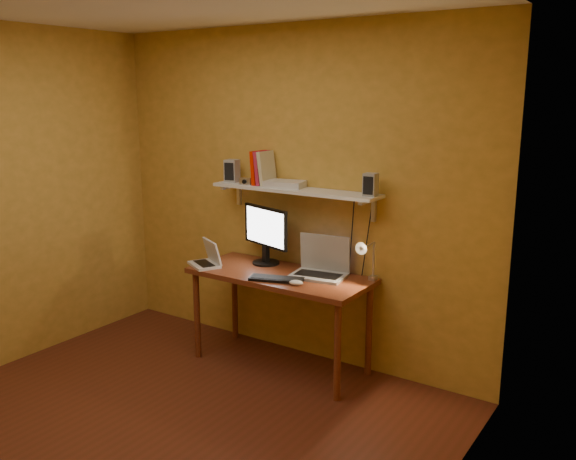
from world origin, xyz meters
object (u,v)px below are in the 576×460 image
Objects in this scene: monitor at (266,232)px; keyboard at (277,279)px; wall_shelf at (294,190)px; desk_lamp at (367,256)px; shelf_camera at (245,181)px; desk at (280,284)px; speaker_left at (232,171)px; router at (285,184)px; laptop at (321,265)px; netbook at (208,259)px; mouse at (296,283)px; speaker_right at (370,185)px.

monitor is 0.52m from keyboard.
wall_shelf is 2.82× the size of monitor.
desk_lamp is 1.16m from shelf_camera.
speaker_left is at bearing 161.91° from desk.
shelf_camera is at bearing 131.37° from keyboard.
shelf_camera is at bearing -179.63° from desk_lamp.
keyboard is (0.08, -0.16, 0.10)m from desk.
laptop is at bearing -11.07° from router.
wall_shelf is 0.77m from desk_lamp.
router reaches higher than monitor.
netbook is at bearing -150.59° from wall_shelf.
laptop is at bearing 36.54° from keyboard.
keyboard is (0.08, -0.36, -0.60)m from wall_shelf.
laptop is 2.39× the size of speaker_left.
monitor is (-0.24, 0.15, 0.34)m from desk.
monitor is at bearing 178.21° from desk_lamp.
netbook is at bearing -125.05° from shelf_camera.
wall_shelf is at bearing -11.42° from speaker_left.
speaker_left reaches higher than desk.
wall_shelf is 7.73× the size of speaker_left.
monitor reaches higher than desk_lamp.
desk is 13.77× the size of mouse.
monitor is 4.88× the size of mouse.
speaker_right is at bearing -11.29° from speaker_left.
desk is at bearing -167.64° from speaker_right.
desk is 7.73× the size of speaker_left.
mouse is at bearing -34.28° from desk.
laptop is 1.46× the size of router.
mouse is 0.97m from shelf_camera.
netbook is 0.86m from mouse.
shelf_camera is (-0.17, -0.04, 0.39)m from monitor.
router reaches higher than laptop.
netbook is 0.68m from shelf_camera.
mouse is at bearing -54.86° from wall_shelf.
router is (-0.75, 0.08, 0.44)m from desk_lamp.
router is (0.15, 0.05, 0.39)m from monitor.
desk_lamp reaches higher than desk.
keyboard is 0.96m from speaker_right.
speaker_right reaches higher than wall_shelf.
laptop is at bearing -12.53° from wall_shelf.
speaker_right is at bearing 106.86° from desk_lamp.
shelf_camera is (-1.07, -0.01, 0.44)m from desk_lamp.
netbook is 0.74m from speaker_left.
shelf_camera reaches higher than keyboard.
laptop is at bearing 0.95° from shelf_camera.
desk_lamp is at bearing 10.81° from desk.
desk is at bearing -16.11° from shelf_camera.
speaker_left is (-0.61, 0.20, 0.80)m from desk.
desk_lamp is at bearing -14.27° from speaker_left.
mouse reaches higher than desk.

